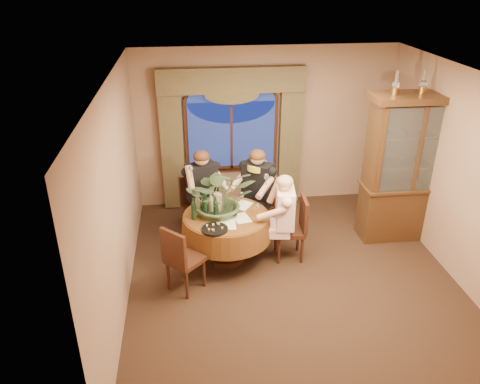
{
  "coord_description": "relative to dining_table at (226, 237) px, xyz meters",
  "views": [
    {
      "loc": [
        -1.36,
        -5.25,
        3.97
      ],
      "look_at": [
        -0.67,
        0.6,
        1.1
      ],
      "focal_mm": 35.0,
      "sensor_mm": 36.0,
      "label": 1
    }
  ],
  "objects": [
    {
      "name": "oil_lamp_right",
      "position": [
        3.25,
        0.37,
        2.12
      ],
      "size": [
        0.11,
        0.11,
        0.34
      ],
      "primitive_type": null,
      "color": "#A5722D",
      "rests_on": "china_cabinet"
    },
    {
      "name": "wine_glass_person_scarf",
      "position": [
        0.27,
        0.34,
        0.46
      ],
      "size": [
        0.07,
        0.07,
        0.18
      ],
      "primitive_type": null,
      "color": "silver",
      "rests_on": "dining_table"
    },
    {
      "name": "swag_valance",
      "position": [
        0.27,
        1.75,
        1.9
      ],
      "size": [
        2.45,
        0.16,
        0.42
      ],
      "primitive_type": null,
      "color": "#4A4028",
      "rests_on": "wall_back"
    },
    {
      "name": "oil_lamp_center",
      "position": [
        2.85,
        0.37,
        2.12
      ],
      "size": [
        0.11,
        0.11,
        0.34
      ],
      "primitive_type": null,
      "color": "#A5722D",
      "rests_on": "china_cabinet"
    },
    {
      "name": "olive_bowl",
      "position": [
        0.08,
        -0.08,
        0.4
      ],
      "size": [
        0.15,
        0.15,
        0.05
      ],
      "primitive_type": "imported",
      "color": "#405027",
      "rests_on": "dining_table"
    },
    {
      "name": "oil_lamp_left",
      "position": [
        2.44,
        0.37,
        2.12
      ],
      "size": [
        0.11,
        0.11,
        0.34
      ],
      "primitive_type": null,
      "color": "#A5722D",
      "rests_on": "china_cabinet"
    },
    {
      "name": "window",
      "position": [
        0.27,
        1.83,
        0.92
      ],
      "size": [
        1.62,
        0.1,
        1.32
      ],
      "primitive_type": null,
      "color": "navy",
      "rests_on": "wall_back"
    },
    {
      "name": "chair_right",
      "position": [
        0.92,
        -0.05,
        0.1
      ],
      "size": [
        0.44,
        0.44,
        0.96
      ],
      "primitive_type": "cube",
      "rotation": [
        0.0,
        0.0,
        1.51
      ],
      "color": "black",
      "rests_on": "floor"
    },
    {
      "name": "wine_glass_person_pink",
      "position": [
        0.43,
        -0.06,
        0.46
      ],
      "size": [
        0.07,
        0.07,
        0.18
      ],
      "primitive_type": null,
      "color": "silver",
      "rests_on": "dining_table"
    },
    {
      "name": "person_pink",
      "position": [
        0.83,
        -0.11,
        0.31
      ],
      "size": [
        0.51,
        0.54,
        1.37
      ],
      "primitive_type": null,
      "rotation": [
        0.0,
        0.0,
        1.44
      ],
      "color": "#F6C7C5",
      "rests_on": "floor"
    },
    {
      "name": "wine_bottle_1",
      "position": [
        -0.21,
        0.05,
        0.54
      ],
      "size": [
        0.07,
        0.07,
        0.33
      ],
      "primitive_type": "cylinder",
      "color": "tan",
      "rests_on": "dining_table"
    },
    {
      "name": "tasting_paper_1",
      "position": [
        0.28,
        0.25,
        0.38
      ],
      "size": [
        0.34,
        0.37,
        0.0
      ],
      "primitive_type": "cube",
      "rotation": [
        0.0,
        0.0,
        -0.6
      ],
      "color": "white",
      "rests_on": "dining_table"
    },
    {
      "name": "tasting_paper_2",
      "position": [
        -0.0,
        -0.28,
        0.38
      ],
      "size": [
        0.22,
        0.31,
        0.0
      ],
      "primitive_type": "cube",
      "rotation": [
        0.0,
        0.0,
        -0.03
      ],
      "color": "white",
      "rests_on": "dining_table"
    },
    {
      "name": "person_back",
      "position": [
        -0.31,
        0.79,
        0.35
      ],
      "size": [
        0.66,
        0.63,
        1.45
      ],
      "primitive_type": null,
      "rotation": [
        0.0,
        0.0,
        -2.77
      ],
      "color": "black",
      "rests_on": "floor"
    },
    {
      "name": "wine_bottle_0",
      "position": [
        -0.46,
        -0.08,
        0.54
      ],
      "size": [
        0.07,
        0.07,
        0.33
      ],
      "primitive_type": "cylinder",
      "color": "black",
      "rests_on": "dining_table"
    },
    {
      "name": "drapery_left",
      "position": [
        -0.76,
        1.78,
        0.8
      ],
      "size": [
        0.38,
        0.14,
        2.32
      ],
      "primitive_type": "cube",
      "color": "#4A4028",
      "rests_on": "floor"
    },
    {
      "name": "wall_right",
      "position": [
        3.12,
        -0.6,
        1.02
      ],
      "size": [
        0.0,
        5.0,
        5.0
      ],
      "primitive_type": "plane",
      "rotation": [
        1.57,
        0.0,
        -1.57
      ],
      "color": "#91684E",
      "rests_on": "ground"
    },
    {
      "name": "floor",
      "position": [
        0.87,
        -0.6,
        -0.38
      ],
      "size": [
        5.0,
        5.0,
        0.0
      ],
      "primitive_type": "plane",
      "color": "black",
      "rests_on": "ground"
    },
    {
      "name": "wine_glass_person_back",
      "position": [
        -0.16,
        0.41,
        0.46
      ],
      "size": [
        0.07,
        0.07,
        0.18
      ],
      "primitive_type": null,
      "color": "silver",
      "rests_on": "dining_table"
    },
    {
      "name": "wine_bottle_4",
      "position": [
        -0.29,
        0.15,
        0.54
      ],
      "size": [
        0.07,
        0.07,
        0.33
      ],
      "primitive_type": "cylinder",
      "color": "black",
      "rests_on": "dining_table"
    },
    {
      "name": "wine_bottle_3",
      "position": [
        -0.4,
        0.06,
        0.54
      ],
      "size": [
        0.07,
        0.07,
        0.33
      ],
      "primitive_type": "cylinder",
      "color": "tan",
      "rests_on": "dining_table"
    },
    {
      "name": "tasting_paper_0",
      "position": [
        0.21,
        -0.13,
        0.38
      ],
      "size": [
        0.27,
        0.34,
        0.0
      ],
      "primitive_type": "cube",
      "rotation": [
        0.0,
        0.0,
        0.23
      ],
      "color": "white",
      "rests_on": "dining_table"
    },
    {
      "name": "arched_transom",
      "position": [
        0.27,
        1.83,
        1.71
      ],
      "size": [
        1.6,
        0.06,
        0.44
      ],
      "primitive_type": null,
      "color": "navy",
      "rests_on": "wall_back"
    },
    {
      "name": "person_scarf",
      "position": [
        0.56,
        0.72,
        0.35
      ],
      "size": [
        0.71,
        0.7,
        1.46
      ],
      "primitive_type": null,
      "rotation": [
        0.0,
        0.0,
        -3.81
      ],
      "color": "black",
      "rests_on": "floor"
    },
    {
      "name": "cheese_platter",
      "position": [
        -0.19,
        -0.41,
        0.39
      ],
      "size": [
        0.36,
        0.36,
        0.02
      ],
      "primitive_type": "cylinder",
      "color": "black",
      "rests_on": "dining_table"
    },
    {
      "name": "chair_front_left",
      "position": [
        -0.61,
        -0.63,
        0.1
      ],
      "size": [
        0.59,
        0.59,
        0.96
      ],
      "primitive_type": "cube",
      "rotation": [
        0.0,
        0.0,
        -0.77
      ],
      "color": "black",
      "rests_on": "floor"
    },
    {
      "name": "stoneware_vase",
      "position": [
        -0.11,
        0.09,
        0.52
      ],
      "size": [
        0.16,
        0.16,
        0.3
      ],
      "primitive_type": null,
      "color": "tan",
      "rests_on": "dining_table"
    },
    {
      "name": "china_cabinet",
      "position": [
        2.85,
        0.37,
        0.79
      ],
      "size": [
        1.43,
        0.56,
        2.32
      ],
      "primitive_type": "cube",
      "color": "#351E10",
      "rests_on": "floor"
    },
    {
      "name": "centerpiece_plant",
      "position": [
        -0.07,
        0.09,
        0.99
      ],
      "size": [
        0.97,
        1.08,
        0.84
      ],
      "primitive_type": "imported",
      "color": "#3E5434",
      "rests_on": "dining_table"
    },
    {
      "name": "chair_back",
      "position": [
        -0.39,
        0.8,
        0.1
      ],
      "size": [
        0.56,
        0.56,
        0.96
      ],
      "primitive_type": "cube",
      "rotation": [
        0.0,
        0.0,
        -2.69
      ],
      "color": "black",
      "rests_on": "floor"
    },
    {
      "name": "wine_bottle_2",
      "position": [
        -0.3,
        -0.04,
        0.54
      ],
      "size": [
        0.07,
        0.07,
        0.33
      ],
      "primitive_type": "cylinder",
      "color": "black",
      "rests_on": "dining_table"
    },
    {
      "name": "wine_bottle_5",
      "position": [
        -0.15,
        -0.08,
        0.54
      ],
      "size": [
        0.07,
        0.07,
        0.33
      ],
      "primitive_type": "cylinder",
      "color": "black",
      "rests_on": "dining_table"
    },
    {
      "name": "wall_back",
      "position": [
        0.87,
        1.9,
        1.02
      ],
      "size": [
        4.5,
        0.0,
        4.5
      ],
      "primitive_type": "plane",
      "rotation": [
        1.57,
        0.0,
        0.0
      ],
      "color": "#91684E",
      "rests_on": "ground"
    },
    {
      "name": "ceiling",
      "position": [
        0.87,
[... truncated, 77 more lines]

